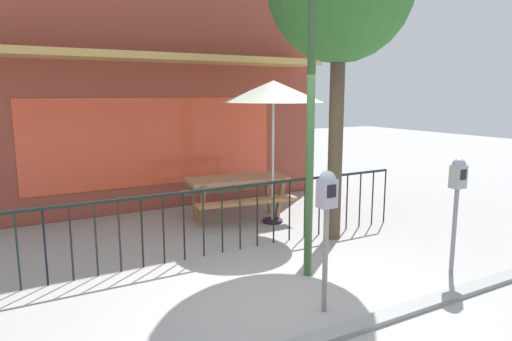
% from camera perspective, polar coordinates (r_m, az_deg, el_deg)
% --- Properties ---
extents(ground, '(40.00, 40.00, 0.00)m').
position_cam_1_polar(ground, '(5.32, 4.10, -15.73)').
color(ground, '#969494').
extents(pub_storefront, '(7.60, 1.49, 5.97)m').
position_cam_1_polar(pub_storefront, '(9.28, -13.04, 13.64)').
color(pub_storefront, '#5A2E1C').
rests_on(pub_storefront, ground).
extents(patio_fence_front, '(6.41, 0.04, 0.97)m').
position_cam_1_polar(patio_fence_front, '(6.52, -4.29, -4.73)').
color(patio_fence_front, black).
rests_on(patio_fence_front, ground).
extents(picnic_table_left, '(1.96, 1.58, 0.79)m').
position_cam_1_polar(picnic_table_left, '(8.28, -2.38, -1.97)').
color(picnic_table_left, '#A67455').
rests_on(picnic_table_left, ground).
extents(patio_umbrella, '(1.73, 1.73, 2.50)m').
position_cam_1_polar(patio_umbrella, '(7.87, 2.19, 9.76)').
color(patio_umbrella, black).
rests_on(patio_umbrella, ground).
extents(parking_meter_near, '(0.18, 0.17, 1.51)m').
position_cam_1_polar(parking_meter_near, '(4.69, 8.87, -4.18)').
color(parking_meter_near, gray).
rests_on(parking_meter_near, ground).
extents(parking_meter_far, '(0.18, 0.17, 1.49)m').
position_cam_1_polar(parking_meter_far, '(6.22, 23.97, -1.68)').
color(parking_meter_far, slate).
rests_on(parking_meter_far, ground).
extents(street_lamp, '(0.28, 0.28, 3.69)m').
position_cam_1_polar(street_lamp, '(5.52, 6.95, 11.17)').
color(street_lamp, '#2F522A').
rests_on(street_lamp, ground).
extents(curb_edge, '(10.64, 0.20, 0.11)m').
position_cam_1_polar(curb_edge, '(4.70, 10.50, -19.58)').
color(curb_edge, gray).
rests_on(curb_edge, ground).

